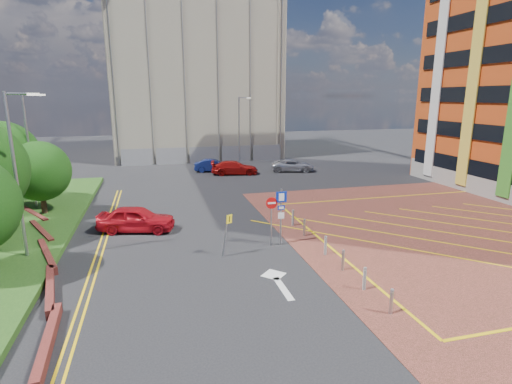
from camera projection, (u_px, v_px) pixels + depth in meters
name	position (u px, v px, depth m)	size (l,w,h in m)	color
ground	(277.00, 252.00, 21.20)	(140.00, 140.00, 0.00)	black
forecourt	(494.00, 230.00, 24.61)	(26.00, 26.00, 0.02)	brown
retaining_wall	(43.00, 256.00, 20.16)	(6.06, 20.33, 0.40)	maroon
tree_c	(40.00, 171.00, 26.57)	(4.00, 4.00, 4.90)	#3D2B1C
tree_d	(3.00, 156.00, 28.51)	(5.00, 5.00, 6.08)	#3D2B1C
lamp_left_near	(17.00, 170.00, 18.96)	(1.53, 0.16, 8.00)	#9EA0A8
lamp_left_far	(30.00, 146.00, 27.89)	(1.53, 0.16, 8.00)	#9EA0A8
lamp_back	(240.00, 128.00, 47.52)	(1.53, 0.16, 8.00)	#9EA0A8
sign_cluster	(278.00, 211.00, 21.74)	(1.17, 0.12, 3.20)	#9EA0A8
warning_sign	(227.00, 230.00, 20.34)	(0.60, 0.39, 2.25)	#9EA0A8
bollard_row	(331.00, 251.00, 20.08)	(0.14, 11.14, 0.90)	#9EA0A8
construction_building	(193.00, 75.00, 56.26)	(21.20, 19.20, 22.00)	#A09883
construction_fence	(212.00, 155.00, 49.44)	(21.60, 0.06, 2.00)	gray
car_red_left	(136.00, 219.00, 24.32)	(1.85, 4.61, 1.57)	#B10F19
car_blue_back	(213.00, 166.00, 43.57)	(1.43, 4.10, 1.35)	navy
car_red_back	(235.00, 168.00, 42.07)	(1.99, 4.90, 1.42)	#AC110E
car_silver_back	(293.00, 165.00, 43.80)	(2.17, 4.71, 1.31)	#B1B1B8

